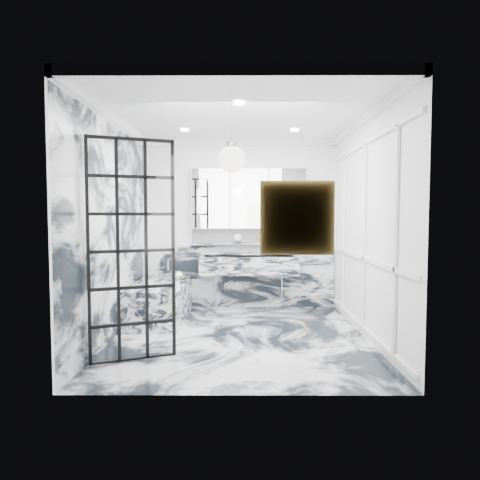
{
  "coord_description": "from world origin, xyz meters",
  "views": [
    {
      "loc": [
        0.03,
        -5.39,
        1.55
      ],
      "look_at": [
        0.01,
        0.5,
        1.21
      ],
      "focal_mm": 32.0,
      "sensor_mm": 36.0,
      "label": 1
    }
  ],
  "objects_px": {
    "trough_sink": "(249,265)",
    "mirror_cabinet": "(249,199)",
    "crittall_door": "(132,251)",
    "bathtub": "(161,301)"
  },
  "relations": [
    {
      "from": "crittall_door",
      "to": "trough_sink",
      "type": "distance_m",
      "value": 2.8
    },
    {
      "from": "trough_sink",
      "to": "mirror_cabinet",
      "type": "relative_size",
      "value": 0.84
    },
    {
      "from": "mirror_cabinet",
      "to": "crittall_door",
      "type": "bearing_deg",
      "value": -116.08
    },
    {
      "from": "mirror_cabinet",
      "to": "bathtub",
      "type": "height_order",
      "value": "mirror_cabinet"
    },
    {
      "from": "mirror_cabinet",
      "to": "bathtub",
      "type": "xyz_separation_m",
      "value": [
        -1.32,
        -0.83,
        -1.54
      ]
    },
    {
      "from": "trough_sink",
      "to": "mirror_cabinet",
      "type": "xyz_separation_m",
      "value": [
        -0.0,
        0.17,
        1.09
      ]
    },
    {
      "from": "trough_sink",
      "to": "bathtub",
      "type": "relative_size",
      "value": 0.97
    },
    {
      "from": "mirror_cabinet",
      "to": "bathtub",
      "type": "relative_size",
      "value": 1.15
    },
    {
      "from": "crittall_door",
      "to": "bathtub",
      "type": "bearing_deg",
      "value": 70.16
    },
    {
      "from": "trough_sink",
      "to": "mirror_cabinet",
      "type": "bearing_deg",
      "value": 90.0
    }
  ]
}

